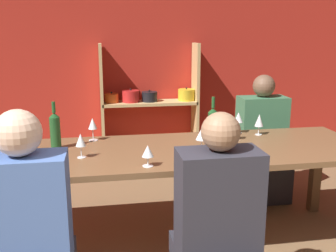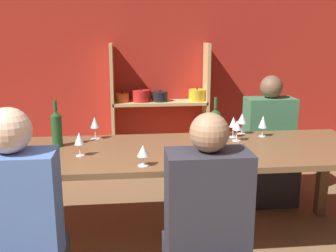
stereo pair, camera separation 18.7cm
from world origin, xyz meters
name	(u,v)px [view 1 (the left image)]	position (x,y,z in m)	size (l,w,h in m)	color
wall_back_red	(128,52)	(0.00, 3.83, 1.35)	(8.80, 0.06, 2.70)	red
shelf_unit	(149,121)	(0.23, 3.63, 0.52)	(1.18, 0.30, 1.46)	tan
dining_table	(170,159)	(0.14, 1.64, 0.69)	(2.95, 0.91, 0.77)	brown
wine_bottle_green	(55,130)	(-0.68, 1.80, 0.90)	(0.08, 0.08, 0.35)	#1E4C23
wine_bottle_dark	(213,121)	(0.54, 1.94, 0.89)	(0.08, 0.08, 0.33)	#1E4C23
wine_glass_red_a	(231,122)	(0.69, 1.91, 0.89)	(0.07, 0.07, 0.17)	white
wine_glass_red_b	(202,135)	(0.34, 1.52, 0.90)	(0.08, 0.08, 0.18)	white
wine_glass_red_c	(148,152)	(-0.06, 1.30, 0.86)	(0.08, 0.08, 0.14)	white
wine_glass_red_d	(238,118)	(0.78, 2.00, 0.89)	(0.08, 0.08, 0.18)	white
wine_glass_red_e	(93,125)	(-0.41, 1.97, 0.89)	(0.07, 0.07, 0.18)	white
wine_glass_white_a	(1,134)	(-1.06, 1.85, 0.88)	(0.06, 0.06, 0.15)	white
wine_glass_empty_a	(259,121)	(0.93, 1.92, 0.88)	(0.07, 0.07, 0.17)	white
wine_glass_empty_b	(235,125)	(0.69, 1.81, 0.89)	(0.07, 0.07, 0.16)	white
wine_glass_red_f	(222,140)	(0.47, 1.46, 0.87)	(0.07, 0.07, 0.14)	white
wine_glass_white_c	(81,141)	(-0.49, 1.55, 0.88)	(0.07, 0.07, 0.17)	white
person_near_a	(217,249)	(0.26, 0.82, 0.43)	(0.44, 0.55, 1.20)	#2D2D38
person_far_a	(260,153)	(1.18, 2.43, 0.43)	(0.45, 0.57, 1.20)	#2D2D38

